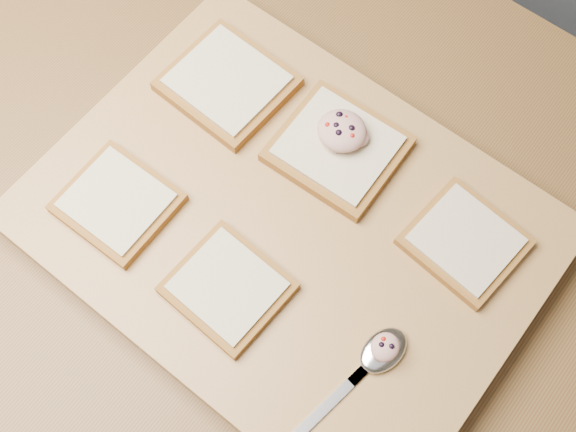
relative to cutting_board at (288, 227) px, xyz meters
name	(u,v)px	position (x,y,z in m)	size (l,w,h in m)	color
ground	(263,337)	(-0.11, 0.04, -0.92)	(4.00, 4.00, 0.00)	#515459
island_counter	(254,276)	(-0.11, 0.04, -0.47)	(2.00, 0.80, 0.90)	slate
cutting_board	(288,227)	(0.00, 0.00, 0.00)	(0.53, 0.40, 0.04)	#A57B46
bread_far_left	(227,83)	(-0.16, 0.09, 0.03)	(0.14, 0.13, 0.02)	olive
bread_far_center	(338,148)	(-0.01, 0.10, 0.03)	(0.14, 0.13, 0.02)	olive
bread_far_right	(465,241)	(0.16, 0.09, 0.03)	(0.12, 0.11, 0.02)	olive
bread_near_left	(117,202)	(-0.16, -0.10, 0.03)	(0.11, 0.11, 0.02)	olive
bread_near_center	(228,287)	(0.00, -0.10, 0.03)	(0.11, 0.11, 0.02)	olive
tuna_salad_dollop	(342,130)	(-0.01, 0.11, 0.05)	(0.06, 0.05, 0.03)	tan
spoon	(374,360)	(0.16, -0.07, 0.03)	(0.05, 0.19, 0.01)	silver
spoon_salad	(385,347)	(0.16, -0.05, 0.04)	(0.03, 0.03, 0.02)	tan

